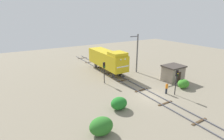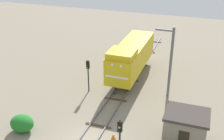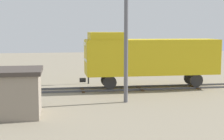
% 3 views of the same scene
% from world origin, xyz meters
% --- Properties ---
extents(ground_plane, '(90.00, 90.00, 0.00)m').
position_xyz_m(ground_plane, '(0.00, 0.00, 0.00)').
color(ground_plane, gray).
extents(railway_track, '(2.40, 57.88, 0.16)m').
position_xyz_m(railway_track, '(0.00, 0.00, 0.07)').
color(railway_track, '#595960').
rests_on(railway_track, ground).
extents(locomotive, '(2.90, 11.60, 4.60)m').
position_xyz_m(locomotive, '(0.00, 12.87, 2.77)').
color(locomotive, gold).
rests_on(locomotive, railway_track).
extents(traffic_signal_near, '(0.32, 0.34, 3.75)m').
position_xyz_m(traffic_signal_near, '(3.20, -1.25, 2.62)').
color(traffic_signal_near, '#262628').
rests_on(traffic_signal_near, ground).
extents(traffic_signal_mid, '(0.32, 0.34, 3.62)m').
position_xyz_m(traffic_signal_mid, '(-3.40, 8.03, 2.54)').
color(traffic_signal_mid, '#262628').
rests_on(traffic_signal_mid, ground).
extents(worker_near_track, '(0.38, 0.38, 1.70)m').
position_xyz_m(worker_near_track, '(2.40, -0.35, 1.00)').
color(worker_near_track, '#262B38').
rests_on(worker_near_track, ground).
extents(catenary_mast, '(1.94, 0.28, 7.61)m').
position_xyz_m(catenary_mast, '(4.94, 9.86, 4.05)').
color(catenary_mast, '#595960').
rests_on(catenary_mast, ground).
extents(relay_hut, '(3.50, 2.90, 2.74)m').
position_xyz_m(relay_hut, '(7.50, 2.89, 1.39)').
color(relay_hut, gray).
rests_on(relay_hut, ground).
extents(bush_near, '(1.95, 1.60, 1.42)m').
position_xyz_m(bush_near, '(6.31, -0.27, 0.71)').
color(bush_near, '#378526').
rests_on(bush_near, ground).
extents(bush_mid, '(2.39, 1.95, 1.74)m').
position_xyz_m(bush_mid, '(-10.04, -3.49, 0.87)').
color(bush_mid, '#2C7126').
rests_on(bush_mid, ground).
extents(bush_far, '(2.10, 1.72, 1.53)m').
position_xyz_m(bush_far, '(-5.97, -0.42, 0.76)').
color(bush_far, '#217526').
rests_on(bush_far, ground).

